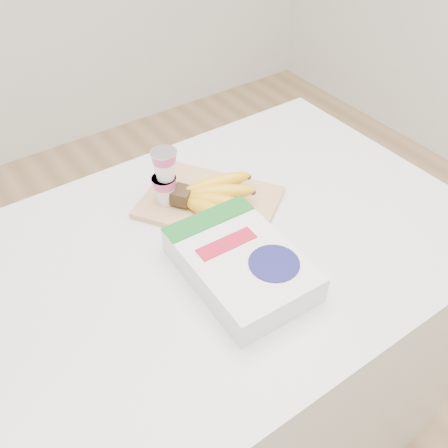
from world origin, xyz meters
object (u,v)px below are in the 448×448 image
Objects in this scene: bananas at (214,197)px; cereal_box at (241,264)px; table at (218,358)px; yogurt_stack at (165,176)px; cutting_board at (210,202)px.

bananas is 0.66× the size of cereal_box.
yogurt_stack reaches higher than table.
cereal_box reaches higher than table.
bananas is at bearing 58.70° from table.
cutting_board is at bearing 62.35° from table.
cutting_board reaches higher than table.
table is at bearing -121.30° from bananas.
cutting_board is 2.21× the size of yogurt_stack.
cutting_board is at bearing -31.61° from yogurt_stack.
bananas is (0.06, 0.10, 0.49)m from table.
cereal_box is at bearing -95.42° from table.
table is at bearing -151.57° from cutting_board.
table is 5.88× the size of bananas.
yogurt_stack reaches higher than cereal_box.
table is 0.57m from yogurt_stack.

